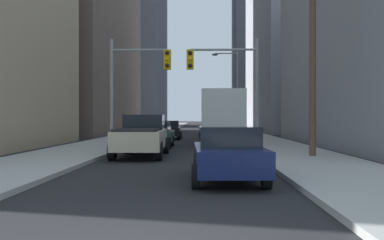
# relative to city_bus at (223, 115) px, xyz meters

# --- Properties ---
(sidewalk_left) EXTENTS (3.93, 160.00, 0.15)m
(sidewalk_left) POSITION_rel_city_bus_xyz_m (-7.67, 25.33, -1.85)
(sidewalk_left) COLOR #9E9E99
(sidewalk_left) RESTS_ON ground
(sidewalk_right) EXTENTS (3.93, 160.00, 0.15)m
(sidewalk_right) POSITION_rel_city_bus_xyz_m (2.86, 25.33, -1.85)
(sidewalk_right) COLOR #9E9E99
(sidewalk_right) RESTS_ON ground
(city_bus) EXTENTS (2.95, 11.59, 3.40)m
(city_bus) POSITION_rel_city_bus_xyz_m (0.00, 0.00, 0.00)
(city_bus) COLOR silver
(city_bus) RESTS_ON ground
(pickup_truck_beige) EXTENTS (2.20, 5.45, 1.90)m
(pickup_truck_beige) POSITION_rel_city_bus_xyz_m (-4.16, -10.17, -1.00)
(pickup_truck_beige) COLOR #C6B793
(pickup_truck_beige) RESTS_ON ground
(sedan_navy) EXTENTS (1.95, 4.26, 1.52)m
(sedan_navy) POSITION_rel_city_bus_xyz_m (-0.71, -17.67, -1.16)
(sedan_navy) COLOR #141E4C
(sedan_navy) RESTS_ON ground
(sedan_green) EXTENTS (1.95, 4.25, 1.52)m
(sedan_green) POSITION_rel_city_bus_xyz_m (-4.16, -4.24, -1.16)
(sedan_green) COLOR #195938
(sedan_green) RESTS_ON ground
(sedan_black) EXTENTS (1.95, 4.25, 1.52)m
(sedan_black) POSITION_rel_city_bus_xyz_m (-4.14, 5.40, -1.16)
(sedan_black) COLOR black
(sedan_black) RESTS_ON ground
(traffic_signal_near_left) EXTENTS (3.29, 0.44, 6.00)m
(traffic_signal_near_left) POSITION_rel_city_bus_xyz_m (-4.93, -6.57, 2.09)
(traffic_signal_near_left) COLOR gray
(traffic_signal_near_left) RESTS_ON ground
(traffic_signal_near_right) EXTENTS (3.86, 0.44, 6.00)m
(traffic_signal_near_right) POSITION_rel_city_bus_xyz_m (-0.14, -6.57, 2.12)
(traffic_signal_near_right) COLOR gray
(traffic_signal_near_right) RESTS_ON ground
(utility_pole_right) EXTENTS (2.20, 0.28, 10.14)m
(utility_pole_right) POSITION_rel_city_bus_xyz_m (3.26, -11.22, 3.42)
(utility_pole_right) COLOR brown
(utility_pole_right) RESTS_ON ground
(street_lamp_right) EXTENTS (2.30, 0.32, 7.50)m
(street_lamp_right) POSITION_rel_city_bus_xyz_m (1.24, 7.52, 2.60)
(street_lamp_right) COLOR gray
(street_lamp_right) RESTS_ON ground
(building_right_mid_block) EXTENTS (25.61, 25.60, 21.62)m
(building_right_mid_block) POSITION_rel_city_bus_xyz_m (18.35, 26.92, 8.88)
(building_right_mid_block) COLOR #93939E
(building_right_mid_block) RESTS_ON ground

